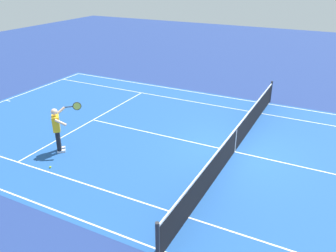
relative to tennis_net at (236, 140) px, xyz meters
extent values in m
plane|color=navy|center=(0.00, 0.00, -0.49)|extent=(60.00, 60.00, 0.00)
cube|color=#1E4C93|center=(0.00, 0.00, -0.49)|extent=(24.20, 11.40, 0.00)
cube|color=white|center=(11.90, 0.00, -0.49)|extent=(0.05, 11.00, 0.01)
cube|color=white|center=(0.00, -5.50, -0.49)|extent=(23.80, 0.05, 0.01)
cube|color=white|center=(0.00, 5.50, -0.49)|extent=(23.80, 0.05, 0.01)
cube|color=white|center=(0.00, -4.11, -0.49)|extent=(23.80, 0.05, 0.01)
cube|color=white|center=(0.00, 4.11, -0.49)|extent=(23.80, 0.05, 0.01)
cube|color=white|center=(6.40, 0.00, -0.49)|extent=(0.05, 8.22, 0.01)
cube|color=white|center=(0.00, 0.00, -0.49)|extent=(12.80, 0.05, 0.01)
cube|color=white|center=(11.75, 0.00, -0.49)|extent=(0.30, 0.05, 0.01)
cylinder|color=#2D2D33|center=(0.00, -5.80, 0.05)|extent=(0.10, 0.10, 1.08)
cylinder|color=#2D2D33|center=(0.00, 5.80, 0.05)|extent=(0.10, 0.10, 1.08)
cube|color=black|center=(0.00, 0.00, -0.05)|extent=(0.02, 11.60, 0.88)
cube|color=white|center=(0.00, 0.00, 0.46)|extent=(0.04, 11.60, 0.06)
cube|color=white|center=(0.00, 0.00, -0.05)|extent=(0.04, 0.06, 0.88)
cylinder|color=black|center=(5.60, 2.93, -0.04)|extent=(0.15, 0.15, 0.74)
cube|color=white|center=(5.55, 2.88, -0.45)|extent=(0.28, 0.27, 0.09)
cylinder|color=black|center=(5.76, 2.75, -0.04)|extent=(0.15, 0.15, 0.74)
cube|color=white|center=(5.72, 2.71, -0.45)|extent=(0.28, 0.27, 0.09)
cube|color=yellow|center=(5.68, 2.84, 0.61)|extent=(0.43, 0.44, 0.56)
sphere|color=beige|center=(5.68, 2.84, 1.04)|extent=(0.23, 0.23, 0.23)
cylinder|color=beige|center=(5.36, 2.92, 0.74)|extent=(0.41, 0.25, 0.26)
cylinder|color=beige|center=(5.74, 2.51, 0.94)|extent=(0.28, 0.41, 0.30)
cylinder|color=#232326|center=(5.55, 2.25, 1.05)|extent=(0.23, 0.22, 0.04)
torus|color=#232326|center=(5.34, 2.06, 1.05)|extent=(0.25, 0.23, 0.31)
cylinder|color=#C6D84C|center=(5.34, 2.06, 1.05)|extent=(0.20, 0.19, 0.27)
sphere|color=#CCE01E|center=(5.13, 3.88, -0.46)|extent=(0.07, 0.07, 0.07)
camera|label=1|loc=(-2.91, 10.99, 5.56)|focal=37.26mm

